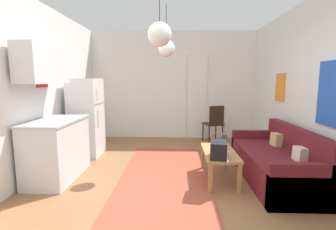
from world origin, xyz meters
TOP-DOWN VIEW (x-y plane):
  - ground_plane at (0.00, 0.00)m, footprint 4.80×7.35m
  - wall_back at (0.02, 3.42)m, footprint 4.40×0.13m
  - wall_left at (-2.15, 0.00)m, footprint 0.12×6.95m
  - area_rug at (-0.10, 0.36)m, footprint 1.37×3.77m
  - couch at (1.65, 0.60)m, footprint 0.83×1.95m
  - coffee_table at (0.75, 0.58)m, footprint 0.47×1.01m
  - bamboo_vase at (0.86, 0.84)m, footprint 0.09×0.09m
  - handbag at (0.68, 0.26)m, footprint 0.27×0.36m
  - refrigerator at (-1.73, 1.77)m, footprint 0.58×0.66m
  - kitchen_counter at (-1.79, 0.58)m, footprint 0.62×1.19m
  - accent_chair at (1.01, 2.85)m, footprint 0.53×0.52m
  - pendant_lamp_near at (-0.10, -0.26)m, footprint 0.27×0.27m
  - pendant_lamp_far at (-0.09, 1.23)m, footprint 0.28×0.28m

SIDE VIEW (x-z plane):
  - ground_plane at x=0.00m, z-range -0.10..0.00m
  - area_rug at x=-0.10m, z-range 0.00..0.01m
  - couch at x=1.65m, z-range -0.14..0.67m
  - coffee_table at x=0.75m, z-range 0.16..0.61m
  - accent_chair at x=1.01m, z-range 0.06..0.97m
  - bamboo_vase at x=0.86m, z-range 0.34..0.76m
  - handbag at x=0.68m, z-range 0.39..0.75m
  - kitchen_counter at x=-1.79m, z-range -0.26..1.77m
  - refrigerator at x=-1.73m, z-range 0.00..1.55m
  - wall_back at x=0.02m, z-range -0.01..2.75m
  - wall_left at x=-2.15m, z-range 0.00..2.77m
  - pendant_lamp_near at x=-0.10m, z-range 1.58..2.46m
  - pendant_lamp_far at x=-0.09m, z-range 1.64..2.48m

